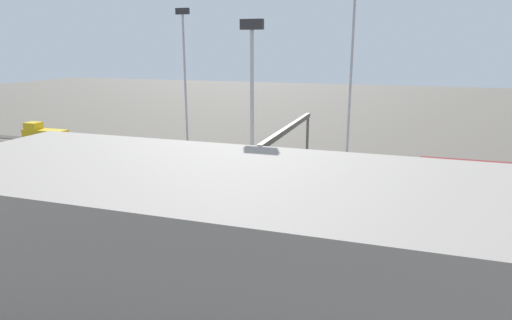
{
  "coord_description": "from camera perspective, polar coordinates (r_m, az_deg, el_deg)",
  "views": [
    {
      "loc": [
        -29.09,
        66.67,
        20.62
      ],
      "look_at": [
        -6.55,
        -1.1,
        2.5
      ],
      "focal_mm": 30.99,
      "sensor_mm": 36.0,
      "label": 1
    }
  ],
  "objects": [
    {
      "name": "light_mast_1",
      "position": [
        54.17,
        -0.52,
        8.85
      ],
      "size": [
        2.8,
        0.7,
        23.93
      ],
      "color": "#9EA0A5",
      "rests_on": "ground_plane"
    },
    {
      "name": "train_on_track_2",
      "position": [
        75.21,
        -0.01,
        -0.03
      ],
      "size": [
        90.6,
        3.0,
        4.4
      ],
      "color": "maroon",
      "rests_on": "ground_plane"
    },
    {
      "name": "track_bed_2",
      "position": [
        77.8,
        -4.26,
        -1.13
      ],
      "size": [
        140.0,
        2.8,
        0.12
      ],
      "primitive_type": "cube",
      "color": "#4C443D",
      "rests_on": "ground_plane"
    },
    {
      "name": "train_on_track_4",
      "position": [
        62.0,
        16.28,
        -3.68
      ],
      "size": [
        10.0,
        3.0,
        5.0
      ],
      "color": "gold",
      "rests_on": "ground_plane"
    },
    {
      "name": "track_bed_4",
      "position": [
        69.06,
        -7.44,
        -3.21
      ],
      "size": [
        140.0,
        2.8,
        0.12
      ],
      "primitive_type": "cube",
      "color": "#4C443D",
      "rests_on": "ground_plane"
    },
    {
      "name": "track_bed_0",
      "position": [
        86.81,
        -1.73,
        0.53
      ],
      "size": [
        140.0,
        2.8,
        0.12
      ],
      "primitive_type": "cube",
      "color": "#3D3833",
      "rests_on": "ground_plane"
    },
    {
      "name": "ground_plane",
      "position": [
        75.6,
        -4.98,
        -1.65
      ],
      "size": [
        400.0,
        400.0,
        0.0
      ],
      "primitive_type": "plane",
      "color": "#60594F"
    },
    {
      "name": "track_bed_1",
      "position": [
        82.28,
        -2.92,
        -0.25
      ],
      "size": [
        140.0,
        2.8,
        0.12
      ],
      "primitive_type": "cube",
      "color": "#4C443D",
      "rests_on": "ground_plane"
    },
    {
      "name": "signal_gantry",
      "position": [
        69.97,
        4.24,
        3.43
      ],
      "size": [
        0.7,
        30.0,
        8.8
      ],
      "color": "#4C4742",
      "rests_on": "ground_plane"
    },
    {
      "name": "track_bed_5",
      "position": [
        64.83,
        -9.36,
        -4.45
      ],
      "size": [
        140.0,
        2.8,
        0.12
      ],
      "primitive_type": "cube",
      "color": "#4C443D",
      "rests_on": "ground_plane"
    },
    {
      "name": "light_mast_0",
      "position": [
        81.75,
        12.3,
        13.37
      ],
      "size": [
        2.8,
        0.7,
        31.83
      ],
      "color": "#9EA0A5",
      "rests_on": "ground_plane"
    },
    {
      "name": "light_mast_2",
      "position": [
        92.72,
        -9.23,
        12.4
      ],
      "size": [
        2.8,
        0.7,
        28.3
      ],
      "color": "#9EA0A5",
      "rests_on": "ground_plane"
    },
    {
      "name": "train_on_track_1",
      "position": [
        105.46,
        -25.62,
        2.75
      ],
      "size": [
        10.0,
        3.0,
        5.0
      ],
      "color": "gold",
      "rests_on": "ground_plane"
    },
    {
      "name": "maintenance_shed",
      "position": [
        31.99,
        -1.94,
        -12.51
      ],
      "size": [
        47.86,
        17.28,
        12.45
      ],
      "primitive_type": "cube",
      "color": "#9E9389",
      "rests_on": "ground_plane"
    },
    {
      "name": "track_bed_3",
      "position": [
        73.39,
        -5.75,
        -2.11
      ],
      "size": [
        140.0,
        2.8,
        0.12
      ],
      "primitive_type": "cube",
      "color": "#3D3833",
      "rests_on": "ground_plane"
    }
  ]
}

